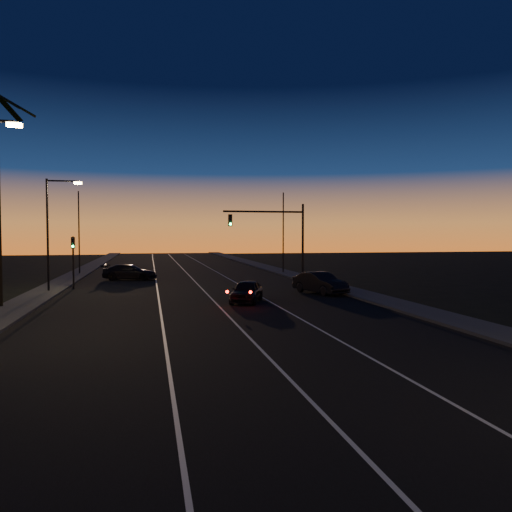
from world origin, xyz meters
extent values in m
cube|color=black|center=(0.00, 30.00, 0.01)|extent=(20.00, 170.00, 0.01)
cube|color=#3C3C39|center=(-11.20, 30.00, 0.08)|extent=(2.40, 170.00, 0.16)
cube|color=#3C3C39|center=(11.20, 30.00, 0.08)|extent=(2.40, 170.00, 0.16)
cube|color=silver|center=(-3.00, 30.00, 0.02)|extent=(0.12, 160.00, 0.01)
cube|color=silver|center=(0.50, 30.00, 0.02)|extent=(0.12, 160.00, 0.01)
cube|color=silver|center=(4.00, 30.00, 0.02)|extent=(0.12, 160.00, 0.01)
cube|color=black|center=(-11.17, 30.26, 11.94)|extent=(2.18, 0.92, 1.18)
cube|color=black|center=(-11.76, 30.97, 11.94)|extent=(1.25, 2.12, 1.18)
cube|color=black|center=(-11.35, 29.36, 11.94)|extent=(1.95, 1.61, 1.18)
cube|color=#FFC666|center=(-8.80, 20.00, 8.72)|extent=(0.55, 0.26, 0.16)
cylinder|color=black|center=(-11.00, 38.00, 4.25)|extent=(0.16, 0.16, 8.50)
cylinder|color=black|center=(-9.90, 38.00, 8.35)|extent=(2.20, 0.12, 0.12)
cube|color=#FFC666|center=(-8.80, 38.00, 8.22)|extent=(0.55, 0.26, 0.16)
cylinder|color=black|center=(9.50, 40.00, 3.50)|extent=(0.20, 0.20, 7.00)
cylinder|color=black|center=(6.00, 40.00, 6.30)|extent=(7.00, 0.16, 0.16)
cube|color=black|center=(3.10, 40.00, 5.55)|extent=(0.32, 0.28, 1.00)
sphere|color=black|center=(3.10, 39.83, 5.87)|extent=(0.20, 0.20, 0.20)
sphere|color=black|center=(3.10, 39.83, 5.55)|extent=(0.20, 0.20, 0.20)
sphere|color=#14FF59|center=(3.10, 39.83, 5.23)|extent=(0.20, 0.20, 0.20)
cylinder|color=black|center=(-9.50, 40.00, 2.10)|extent=(0.14, 0.14, 4.20)
cube|color=black|center=(-9.50, 40.00, 3.70)|extent=(0.28, 0.25, 0.90)
sphere|color=black|center=(-9.50, 39.85, 3.98)|extent=(0.18, 0.18, 0.18)
sphere|color=black|center=(-9.50, 39.85, 3.70)|extent=(0.18, 0.18, 0.18)
sphere|color=#14FF59|center=(-9.50, 39.85, 3.42)|extent=(0.18, 0.18, 0.18)
cylinder|color=black|center=(-11.00, 55.00, 4.50)|extent=(0.14, 0.14, 9.00)
cylinder|color=black|center=(11.00, 52.00, 4.50)|extent=(0.14, 0.14, 9.00)
imported|color=black|center=(2.50, 29.69, 0.72)|extent=(3.10, 4.48, 1.42)
sphere|color=#FF0F05|center=(0.92, 27.65, 0.94)|extent=(0.18, 0.18, 0.18)
sphere|color=#FF0F05|center=(2.24, 27.12, 0.94)|extent=(0.18, 0.18, 0.18)
imported|color=black|center=(8.66, 33.08, 0.80)|extent=(3.16, 5.04, 1.57)
imported|color=black|center=(-5.43, 47.31, 0.75)|extent=(5.47, 3.26, 1.48)
camera|label=1|loc=(-3.59, -1.61, 4.37)|focal=35.00mm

